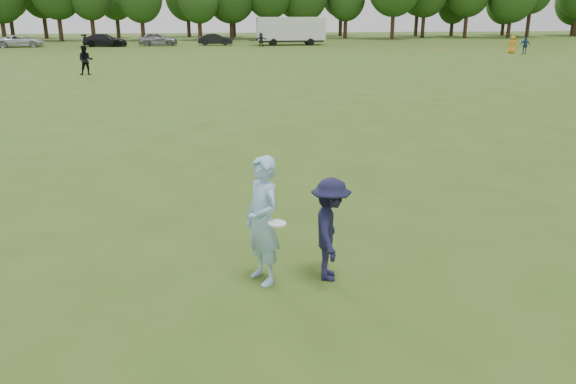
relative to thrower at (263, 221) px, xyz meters
name	(u,v)px	position (x,y,z in m)	size (l,w,h in m)	color
ground	(234,263)	(-0.43, 0.69, -0.99)	(200.00, 200.00, 0.00)	#354E16
thrower	(263,221)	(0.00, 0.00, 0.00)	(0.72, 0.47, 1.97)	#96C3E8
defender	(330,229)	(1.03, -0.03, -0.18)	(1.04, 0.60, 1.61)	#171733
player_far_a	(86,60)	(-8.64, 30.31, -0.05)	(0.91, 0.71, 1.87)	black
player_far_b	(525,45)	(28.99, 43.75, -0.19)	(0.94, 0.39, 1.60)	navy
player_far_c	(512,45)	(28.11, 44.49, -0.15)	(0.82, 0.53, 1.67)	orange
player_far_d	(261,40)	(5.05, 57.97, -0.21)	(1.44, 0.46, 1.56)	black
car_c	(21,41)	(-21.87, 60.98, -0.32)	(2.22, 4.81, 1.34)	silver
car_d	(105,40)	(-12.64, 60.69, -0.28)	(1.98, 4.87, 1.41)	black
car_e	(158,39)	(-6.73, 61.43, -0.23)	(1.79, 4.45, 1.52)	gray
car_f	(216,39)	(-0.07, 61.77, -0.32)	(1.42, 4.06, 1.34)	black
field_cone	(439,50)	(22.46, 48.61, -0.84)	(0.28, 0.28, 0.30)	#FE640D
disc_in_play	(277,223)	(0.18, -0.32, 0.07)	(0.30, 0.30, 0.05)	white
cargo_trailer	(291,30)	(8.85, 60.88, 0.79)	(9.00, 2.75, 3.20)	white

